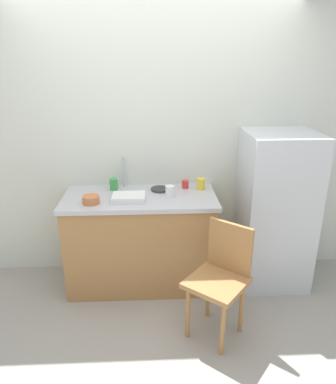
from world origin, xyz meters
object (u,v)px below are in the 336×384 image
object	(u,v)px
terracotta_bowl	(91,200)
chair	(221,276)
refrigerator	(275,210)
cup_green	(114,184)
cup_white	(170,191)
hotplate	(160,189)
dish_tray	(129,197)
cup_yellow	(201,184)
cup_red	(185,184)

from	to	relation	value
terracotta_bowl	chair	bearing A→B (deg)	-27.86
refrigerator	cup_green	bearing A→B (deg)	173.65
chair	cup_white	xyz separation A→B (m)	(-0.35, 0.68, 0.44)
hotplate	cup_white	distance (m)	0.18
refrigerator	dish_tray	world-z (taller)	refrigerator
cup_white	hotplate	bearing A→B (deg)	119.01
chair	dish_tray	xyz separation A→B (m)	(-0.71, 0.60, 0.42)
dish_tray	cup_yellow	xyz separation A→B (m)	(0.66, 0.25, 0.03)
chair	dish_tray	distance (m)	1.02
cup_yellow	cup_green	bearing A→B (deg)	178.64
cup_red	terracotta_bowl	bearing A→B (deg)	-157.59
cup_red	cup_yellow	world-z (taller)	cup_yellow
cup_yellow	refrigerator	bearing A→B (deg)	-12.21
cup_red	chair	bearing A→B (deg)	-77.58
dish_tray	cup_red	distance (m)	0.59
dish_tray	cup_white	xyz separation A→B (m)	(0.36, 0.08, 0.02)
cup_white	terracotta_bowl	bearing A→B (deg)	-168.40
refrigerator	terracotta_bowl	world-z (taller)	refrigerator
chair	hotplate	size ratio (longest dim) A/B	5.24
dish_tray	cup_yellow	size ratio (longest dim) A/B	2.74
refrigerator	terracotta_bowl	bearing A→B (deg)	-174.53
chair	hotplate	world-z (taller)	hotplate
chair	cup_green	xyz separation A→B (m)	(-0.86, 0.86, 0.45)
cup_white	cup_red	bearing A→B (deg)	52.77
hotplate	cup_yellow	distance (m)	0.38
cup_red	refrigerator	bearing A→B (deg)	-12.73
hotplate	cup_yellow	xyz separation A→B (m)	(0.38, 0.01, 0.04)
chair	cup_white	world-z (taller)	cup_white
chair	cup_green	distance (m)	1.30
refrigerator	cup_red	xyz separation A→B (m)	(-0.82, 0.18, 0.20)
hotplate	cup_white	size ratio (longest dim) A/B	1.80
chair	cup_white	distance (m)	0.88
cup_yellow	chair	bearing A→B (deg)	-86.50
terracotta_bowl	cup_green	size ratio (longest dim) A/B	1.32
hotplate	cup_red	distance (m)	0.25
dish_tray	cup_red	xyz separation A→B (m)	(0.52, 0.29, 0.01)
cup_yellow	cup_white	bearing A→B (deg)	-151.01
cup_yellow	dish_tray	bearing A→B (deg)	-159.42
terracotta_bowl	cup_white	bearing A→B (deg)	11.60
cup_red	cup_white	bearing A→B (deg)	-127.23
hotplate	cup_green	size ratio (longest dim) A/B	1.57
chair	cup_red	distance (m)	1.00
terracotta_bowl	hotplate	distance (m)	0.66
cup_red	cup_yellow	xyz separation A→B (m)	(0.14, -0.04, 0.01)
terracotta_bowl	cup_green	xyz separation A→B (m)	(0.16, 0.32, 0.02)
cup_green	cup_white	xyz separation A→B (m)	(0.51, -0.18, -0.01)
terracotta_bowl	cup_yellow	bearing A→B (deg)	17.33
dish_tray	hotplate	world-z (taller)	dish_tray
chair	cup_yellow	xyz separation A→B (m)	(-0.05, 0.84, 0.44)
refrigerator	chair	size ratio (longest dim) A/B	1.62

